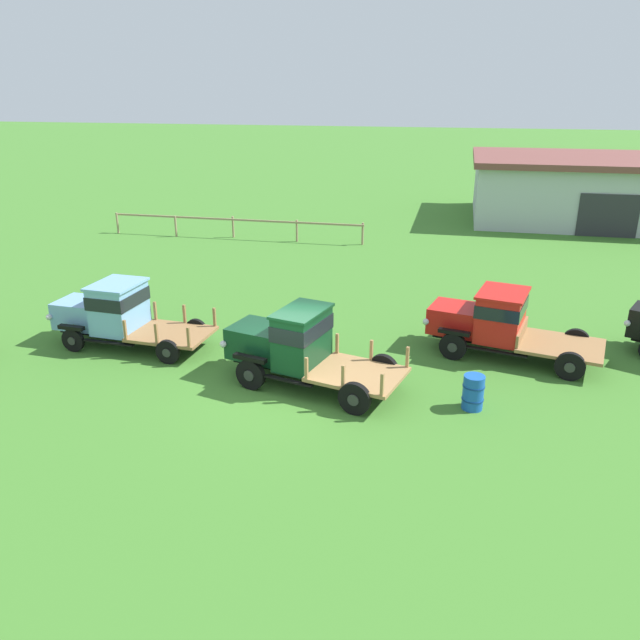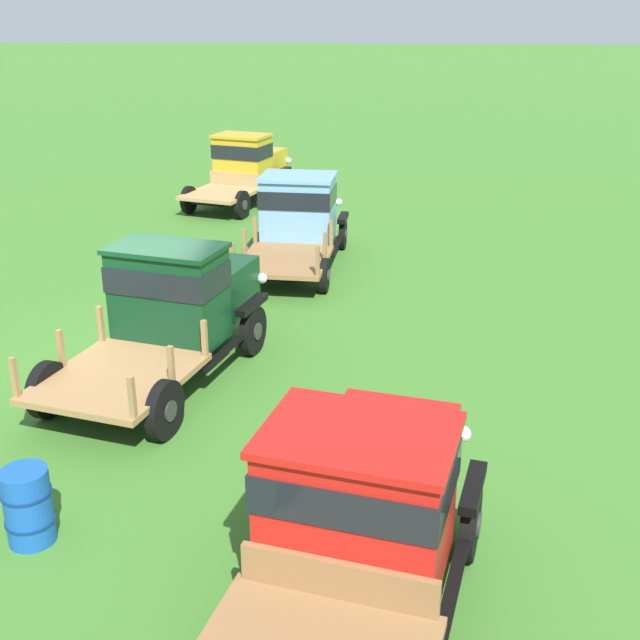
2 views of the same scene
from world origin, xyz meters
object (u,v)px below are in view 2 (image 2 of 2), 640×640
at_px(vintage_truck_second_in_line, 300,215).
at_px(vintage_truck_far_side, 361,508).
at_px(oil_drum_beside_row, 28,506).
at_px(vintage_truck_midrow_center, 177,304).
at_px(vintage_truck_foreground_near, 246,166).

height_order(vintage_truck_second_in_line, vintage_truck_far_side, vintage_truck_second_in_line).
bearing_deg(vintage_truck_far_side, oil_drum_beside_row, -99.50).
bearing_deg(oil_drum_beside_row, vintage_truck_midrow_center, 173.65).
bearing_deg(vintage_truck_midrow_center, oil_drum_beside_row, -6.35).
distance_m(vintage_truck_foreground_near, oil_drum_beside_row, 17.53).
bearing_deg(vintage_truck_foreground_near, vintage_truck_second_in_line, 21.09).
relative_size(vintage_truck_midrow_center, vintage_truck_far_side, 0.97).
bearing_deg(vintage_truck_foreground_near, vintage_truck_midrow_center, 4.17).
relative_size(vintage_truck_second_in_line, vintage_truck_far_side, 0.96).
distance_m(vintage_truck_midrow_center, vintage_truck_far_side, 6.54).
height_order(vintage_truck_foreground_near, vintage_truck_far_side, vintage_truck_foreground_near).
bearing_deg(vintage_truck_second_in_line, vintage_truck_midrow_center, -12.46).
xyz_separation_m(vintage_truck_foreground_near, vintage_truck_far_side, (18.17, 4.24, 0.00)).
xyz_separation_m(vintage_truck_far_side, oil_drum_beside_row, (-0.65, -3.88, -0.64)).
height_order(vintage_truck_second_in_line, vintage_truck_midrow_center, vintage_truck_midrow_center).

